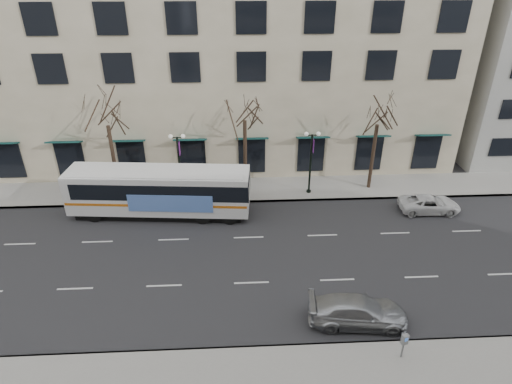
{
  "coord_description": "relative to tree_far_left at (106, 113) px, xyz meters",
  "views": [
    {
      "loc": [
        -0.72,
        -21.46,
        16.31
      ],
      "look_at": [
        0.45,
        1.29,
        4.0
      ],
      "focal_mm": 30.0,
      "sensor_mm": 36.0,
      "label": 1
    }
  ],
  "objects": [
    {
      "name": "sidewalk_far",
      "position": [
        15.0,
        0.2,
        -6.62
      ],
      "size": [
        80.0,
        4.0,
        0.15
      ],
      "primitive_type": "cube",
      "color": "gray",
      "rests_on": "ground"
    },
    {
      "name": "white_pickup",
      "position": [
        23.42,
        -3.74,
        -6.09
      ],
      "size": [
        4.47,
        2.21,
        1.22
      ],
      "primitive_type": "imported",
      "rotation": [
        0.0,
        0.0,
        1.53
      ],
      "color": "silver",
      "rests_on": "ground"
    },
    {
      "name": "tree_far_left",
      "position": [
        0.0,
        0.0,
        0.0
      ],
      "size": [
        3.6,
        3.6,
        8.34
      ],
      "color": "black",
      "rests_on": "ground"
    },
    {
      "name": "silver_car",
      "position": [
        15.26,
        -14.41,
        -5.97
      ],
      "size": [
        5.19,
        2.5,
        1.46
      ],
      "primitive_type": "imported",
      "rotation": [
        0.0,
        0.0,
        1.48
      ],
      "color": "#A4A6AB",
      "rests_on": "ground"
    },
    {
      "name": "building_hotel",
      "position": [
        8.0,
        12.2,
        5.3
      ],
      "size": [
        40.0,
        20.0,
        24.0
      ],
      "primitive_type": "cube",
      "color": "tan",
      "rests_on": "ground"
    },
    {
      "name": "pay_station",
      "position": [
        16.71,
        -16.81,
        -5.55
      ],
      "size": [
        0.34,
        0.26,
        1.38
      ],
      "rotation": [
        0.0,
        0.0,
        0.27
      ],
      "color": "gray",
      "rests_on": "sidewalk_near"
    },
    {
      "name": "lamp_post_left",
      "position": [
        5.01,
        -0.6,
        -3.75
      ],
      "size": [
        1.22,
        0.45,
        5.21
      ],
      "color": "black",
      "rests_on": "ground"
    },
    {
      "name": "ground",
      "position": [
        10.0,
        -8.8,
        -6.7
      ],
      "size": [
        160.0,
        160.0,
        0.0
      ],
      "primitive_type": "plane",
      "color": "black",
      "rests_on": "ground"
    },
    {
      "name": "tree_far_mid",
      "position": [
        10.0,
        0.0,
        0.21
      ],
      "size": [
        3.6,
        3.6,
        8.55
      ],
      "color": "black",
      "rests_on": "ground"
    },
    {
      "name": "tree_far_right",
      "position": [
        20.0,
        0.0,
        -0.28
      ],
      "size": [
        3.6,
        3.6,
        8.06
      ],
      "color": "black",
      "rests_on": "ground"
    },
    {
      "name": "city_bus",
      "position": [
        3.84,
        -3.07,
        -4.79
      ],
      "size": [
        13.1,
        3.92,
        3.5
      ],
      "rotation": [
        0.0,
        0.0,
        -0.09
      ],
      "color": "silver",
      "rests_on": "ground"
    },
    {
      "name": "lamp_post_right",
      "position": [
        15.01,
        -0.6,
        -3.75
      ],
      "size": [
        1.22,
        0.45,
        5.21
      ],
      "color": "black",
      "rests_on": "ground"
    }
  ]
}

